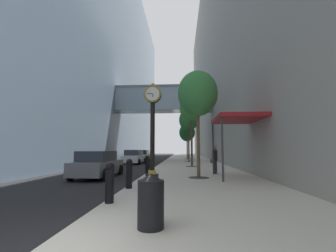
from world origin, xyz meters
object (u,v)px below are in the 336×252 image
at_px(street_tree_mid_near, 191,108).
at_px(bollard_fourth, 147,164).
at_px(bollard_second, 129,173).
at_px(trash_bin, 151,200).
at_px(pedestrian_walking, 215,159).
at_px(car_silver_far, 143,155).
at_px(street_tree_mid_far, 189,120).
at_px(street_tree_far, 187,133).
at_px(street_tree_near, 198,94).
at_px(car_white_near, 134,157).
at_px(bollard_nearest, 110,182).
at_px(car_grey_mid, 98,164).
at_px(street_clock, 153,126).

bearing_deg(street_tree_mid_near, bollard_fourth, -114.65).
relative_size(bollard_second, trash_bin, 1.09).
distance_m(street_tree_mid_near, pedestrian_walking, 7.26).
xyz_separation_m(pedestrian_walking, car_silver_far, (-7.74, 18.44, -0.29)).
bearing_deg(street_tree_mid_far, car_silver_far, 143.88).
bearing_deg(street_tree_mid_far, street_tree_far, 90.00).
xyz_separation_m(street_tree_near, street_tree_far, (0.00, 23.71, -0.42)).
distance_m(street_tree_near, pedestrian_walking, 4.42).
height_order(street_tree_mid_near, car_white_near, street_tree_mid_near).
bearing_deg(bollard_nearest, street_tree_mid_far, 82.17).
bearing_deg(street_tree_far, trash_bin, -92.76).
bearing_deg(car_grey_mid, bollard_nearest, -67.08).
height_order(trash_bin, car_silver_far, car_silver_far).
relative_size(bollard_nearest, car_grey_mid, 0.25).
relative_size(bollard_second, car_white_near, 0.25).
bearing_deg(street_clock, bollard_nearest, -98.91).
bearing_deg(car_white_near, street_tree_mid_far, 21.12).
distance_m(street_clock, pedestrian_walking, 5.42).
bearing_deg(bollard_second, street_tree_near, 49.42).
xyz_separation_m(bollard_nearest, car_silver_far, (-3.57, 26.52, 0.02)).
distance_m(bollard_nearest, car_grey_mid, 7.41).
bearing_deg(street_tree_mid_near, car_grey_mid, -129.99).
xyz_separation_m(trash_bin, car_silver_far, (-5.04, 28.53, 0.08)).
relative_size(bollard_fourth, trash_bin, 1.09).
xyz_separation_m(street_clock, bollard_fourth, (-0.68, 3.00, -2.03)).
xyz_separation_m(street_tree_far, car_silver_far, (-6.56, -3.11, -3.54)).
distance_m(bollard_nearest, car_white_near, 19.58).
relative_size(bollard_nearest, trash_bin, 1.09).
bearing_deg(pedestrian_walking, street_tree_near, -118.60).
distance_m(bollard_nearest, street_tree_near, 7.74).
height_order(street_tree_mid_far, trash_bin, street_tree_mid_far).
distance_m(street_clock, street_tree_mid_near, 10.12).
distance_m(bollard_nearest, street_tree_far, 30.00).
distance_m(street_clock, street_tree_mid_far, 17.75).
bearing_deg(street_tree_far, street_clock, -95.22).
distance_m(bollard_fourth, trash_bin, 9.44).
height_order(bollard_nearest, pedestrian_walking, pedestrian_walking).
bearing_deg(street_tree_mid_far, car_white_near, -158.88).
height_order(bollard_second, car_white_near, car_white_near).
relative_size(bollard_fourth, car_white_near, 0.25).
xyz_separation_m(street_tree_far, trash_bin, (-1.53, -31.64, -3.62)).
distance_m(street_clock, bollard_second, 2.85).
distance_m(bollard_second, street_tree_mid_near, 12.64).
height_order(car_grey_mid, car_silver_far, car_grey_mid).
height_order(street_clock, car_white_near, street_clock).
height_order(street_tree_far, pedestrian_walking, street_tree_far).
relative_size(street_clock, trash_bin, 4.55).
distance_m(street_tree_mid_near, street_tree_far, 15.84).
relative_size(street_tree_near, street_tree_far, 1.05).
bearing_deg(street_tree_mid_near, bollard_second, -104.70).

